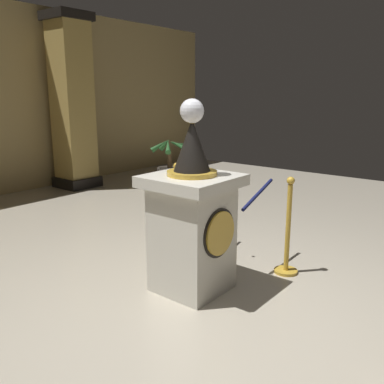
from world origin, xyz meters
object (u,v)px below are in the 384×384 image
object	(u,v)px
pedestal_clock	(192,219)
stanchion_far	(177,218)
potted_palm_right	(170,176)
stanchion_near	(287,240)

from	to	relation	value
pedestal_clock	stanchion_far	distance (m)	1.17
stanchion_far	potted_palm_right	distance (m)	2.71
stanchion_far	potted_palm_right	world-z (taller)	potted_palm_right
pedestal_clock	stanchion_far	bearing A→B (deg)	48.33
stanchion_near	stanchion_far	size ratio (longest dim) A/B	0.98
stanchion_far	potted_palm_right	xyz separation A→B (m)	(1.95, 1.88, -0.01)
stanchion_near	potted_palm_right	world-z (taller)	potted_palm_right
pedestal_clock	stanchion_near	bearing A→B (deg)	-30.58
stanchion_near	stanchion_far	world-z (taller)	stanchion_far
stanchion_near	stanchion_far	bearing A→B (deg)	95.81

